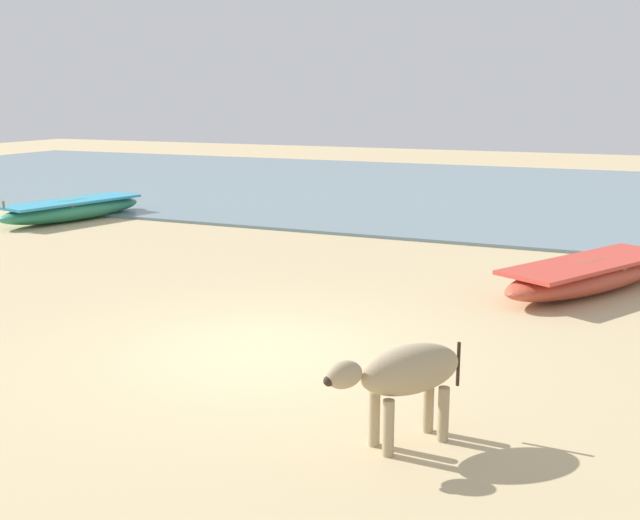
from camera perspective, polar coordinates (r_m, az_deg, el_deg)
The scene contains 5 objects.
ground at distance 10.57m, azimuth -4.38°, elevation -6.88°, with size 80.00×80.00×0.00m, color tan.
sea_water at distance 28.05m, azimuth 13.88°, elevation 4.90°, with size 60.00×20.00×0.08m, color slate.
fishing_boat_0 at distance 14.47m, azimuth 19.54°, elevation -1.04°, with size 3.16×4.51×0.77m.
fishing_boat_3 at distance 22.58m, azimuth -18.10°, elevation 3.65°, with size 2.14×4.69×0.78m.
cow_adult_dun at distance 7.66m, azimuth 6.43°, elevation -8.52°, with size 1.21×1.43×1.04m.
Camera 1 is at (4.74, -8.79, 3.46)m, focal length 42.58 mm.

